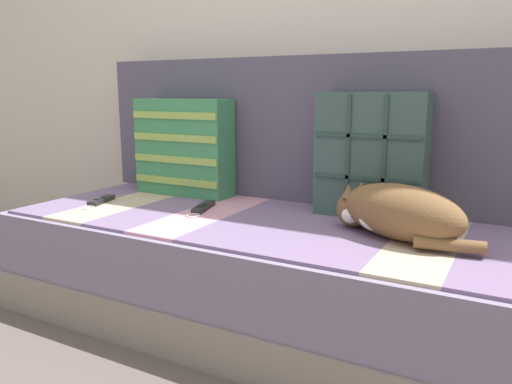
{
  "coord_description": "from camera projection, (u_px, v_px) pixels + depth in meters",
  "views": [
    {
      "loc": [
        0.69,
        -1.31,
        0.79
      ],
      "look_at": [
        -0.07,
        0.07,
        0.47
      ],
      "focal_mm": 35.0,
      "sensor_mm": 36.0,
      "label": 1
    }
  ],
  "objects": [
    {
      "name": "ground_plane",
      "position": [
        263.0,
        341.0,
        1.61
      ],
      "size": [
        14.0,
        14.0,
        0.0
      ],
      "primitive_type": "plane",
      "color": "#564C47"
    },
    {
      "name": "game_remote_near",
      "position": [
        100.0,
        201.0,
        1.9
      ],
      "size": [
        0.09,
        0.2,
        0.02
      ],
      "color": "black",
      "rests_on": "couch"
    },
    {
      "name": "couch",
      "position": [
        284.0,
        272.0,
        1.7
      ],
      "size": [
        1.97,
        0.8,
        0.37
      ],
      "color": "gray",
      "rests_on": "ground_plane"
    },
    {
      "name": "sofa_backrest",
      "position": [
        322.0,
        130.0,
        1.89
      ],
      "size": [
        1.93,
        0.14,
        0.55
      ],
      "color": "#514C60",
      "rests_on": "couch"
    },
    {
      "name": "game_remote_far",
      "position": [
        203.0,
        207.0,
        1.8
      ],
      "size": [
        0.09,
        0.21,
        0.02
      ],
      "color": "black",
      "rests_on": "couch"
    },
    {
      "name": "throw_pillow_striped",
      "position": [
        184.0,
        147.0,
        2.04
      ],
      "size": [
        0.41,
        0.14,
        0.39
      ],
      "color": "#3D8956",
      "rests_on": "couch"
    },
    {
      "name": "sleeping_cat",
      "position": [
        394.0,
        212.0,
        1.44
      ],
      "size": [
        0.45,
        0.31,
        0.16
      ],
      "color": "brown",
      "rests_on": "couch"
    },
    {
      "name": "throw_pillow_quilted",
      "position": [
        371.0,
        155.0,
        1.67
      ],
      "size": [
        0.36,
        0.14,
        0.42
      ],
      "color": "#38514C",
      "rests_on": "couch"
    }
  ]
}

